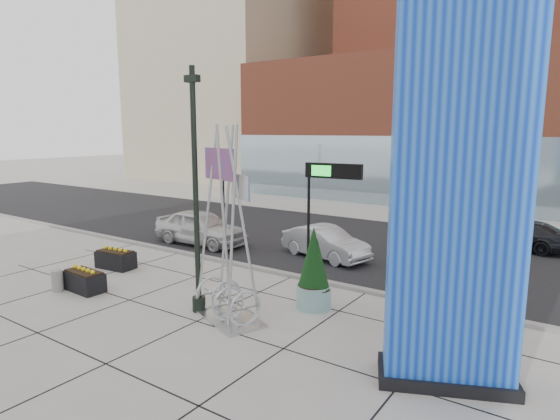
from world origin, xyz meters
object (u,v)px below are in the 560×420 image
Objects in this scene: public_art_sculpture at (227,270)px; concrete_bollard at (57,281)px; car_white_west at (201,227)px; blue_pylon at (458,171)px; lamp_post at (196,216)px; car_silver_mid at (325,243)px; overhead_street_sign at (327,181)px.

concrete_bollard is (-6.30, -1.51, -1.10)m from public_art_sculpture.
concrete_bollard is 7.65m from car_white_west.
lamp_post is (-7.27, -0.09, -1.65)m from blue_pylon.
blue_pylon is 2.32× the size of car_silver_mid.
blue_pylon is at bearing 0.70° from lamp_post.
blue_pylon is at bearing 21.34° from public_art_sculpture.
public_art_sculpture is at bearing -158.87° from car_silver_mid.
lamp_post is 1.76× the size of car_silver_mid.
overhead_street_sign is at bearing 63.96° from lamp_post.
concrete_bollard is (-12.49, -1.51, -4.22)m from blue_pylon.
car_silver_mid is at bearing 58.02° from concrete_bollard.
lamp_post is 1.49× the size of car_white_west.
public_art_sculpture reaches higher than concrete_bollard.
public_art_sculpture is (1.08, 0.09, -1.47)m from lamp_post.
concrete_bollard is at bearing -175.87° from car_white_west.
lamp_post reaches higher than public_art_sculpture.
public_art_sculpture is at bearing -108.79° from overhead_street_sign.
car_silver_mid is (-0.82, 7.27, -0.79)m from public_art_sculpture.
concrete_bollard is at bearing 162.69° from car_silver_mid.
car_silver_mid is (6.13, 1.17, -0.15)m from car_white_west.
car_white_west is at bearing 94.86° from concrete_bollard.
overhead_street_sign is at bearing 98.04° from public_art_sculpture.
overhead_street_sign reaches higher than concrete_bollard.
car_silver_mid is (-7.01, 7.27, -3.91)m from blue_pylon.
public_art_sculpture is 7.36m from car_silver_mid.
blue_pylon is 13.27m from concrete_bollard.
car_white_west is at bearing 160.03° from public_art_sculpture.
car_silver_mid is (-1.79, 3.17, -3.02)m from overhead_street_sign.
car_silver_mid is at bearing 88.01° from lamp_post.
public_art_sculpture is 1.16× the size of car_white_west.
car_white_west is (-13.14, 6.10, -3.77)m from blue_pylon.
public_art_sculpture reaches higher than car_white_west.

